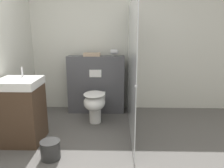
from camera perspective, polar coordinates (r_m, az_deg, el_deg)
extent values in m
cube|color=silver|center=(4.36, -3.00, 9.69)|extent=(8.00, 0.06, 2.50)
cube|color=#4C4C51|center=(4.22, -4.14, -0.12)|extent=(1.07, 0.26, 1.10)
cube|color=white|center=(4.04, -4.37, 2.75)|extent=(0.22, 0.01, 0.14)
cube|color=silver|center=(3.37, 4.97, 4.17)|extent=(0.01, 1.98, 2.00)
sphere|color=#B2B2B7|center=(2.44, 6.32, -0.58)|extent=(0.04, 0.04, 0.04)
cylinder|color=white|center=(3.82, -4.42, -7.38)|extent=(0.20, 0.20, 0.37)
ellipsoid|color=white|center=(3.68, -4.60, -4.79)|extent=(0.37, 0.46, 0.27)
ellipsoid|color=white|center=(3.63, -4.65, -2.62)|extent=(0.36, 0.45, 0.02)
cube|color=white|center=(3.93, -4.21, -3.06)|extent=(0.33, 0.14, 0.12)
cube|color=#473323|center=(3.37, -22.49, -7.36)|extent=(0.55, 0.53, 0.81)
cube|color=white|center=(3.24, -23.24, 0.27)|extent=(0.56, 0.55, 0.11)
cylinder|color=silver|center=(3.35, -22.42, 2.92)|extent=(0.02, 0.02, 0.14)
cylinder|color=#B7B7BC|center=(4.09, 0.54, 8.40)|extent=(0.12, 0.09, 0.09)
cone|color=#B7B7BC|center=(4.09, 1.64, 8.40)|extent=(0.03, 0.07, 0.07)
cylinder|color=#B7B7BC|center=(4.09, 0.19, 7.79)|extent=(0.03, 0.03, 0.07)
cube|color=tan|center=(4.11, -5.26, 7.68)|extent=(0.31, 0.19, 0.06)
cylinder|color=#2D2D2D|center=(2.94, -15.78, -16.32)|extent=(0.24, 0.24, 0.22)
cylinder|color=#2D2D2D|center=(2.89, -15.93, -14.29)|extent=(0.25, 0.25, 0.01)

